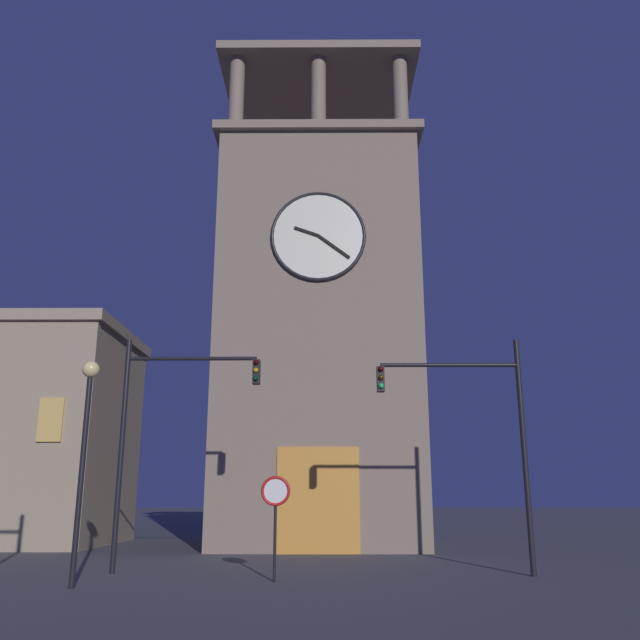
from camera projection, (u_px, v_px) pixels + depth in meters
name	position (u px, v px, depth m)	size (l,w,h in m)	color
ground_plane	(357.00, 550.00, 26.82)	(200.00, 200.00, 0.00)	#4C4C51
clocktower	(319.00, 334.00, 31.51)	(9.41, 8.88, 24.69)	gray
traffic_signal_near	(164.00, 416.00, 19.99)	(4.16, 0.41, 6.83)	black
traffic_signal_far	(478.00, 419.00, 19.32)	(4.28, 0.41, 6.66)	black
street_lamp	(86.00, 427.00, 16.83)	(0.44, 0.44, 5.53)	black
no_horn_sign	(275.00, 499.00, 17.53)	(0.78, 0.14, 2.66)	black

